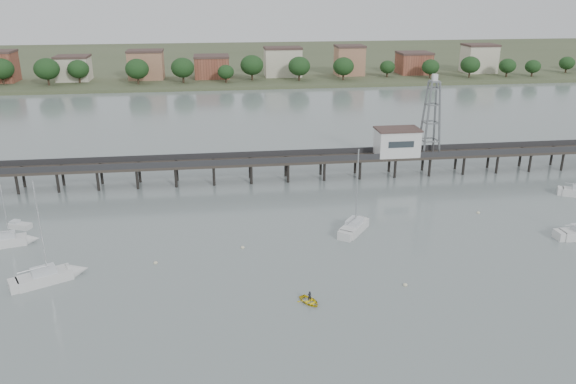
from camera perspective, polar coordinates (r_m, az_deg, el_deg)
The scene contains 11 objects.
pier at distance 106.56m, azimuth -1.97°, elevation 3.17°, with size 150.00×5.00×5.50m.
pier_building at distance 110.91m, azimuth 11.02°, elevation 5.03°, with size 8.40×5.40×5.30m.
lattice_tower at distance 112.09m, azimuth 14.35°, elevation 7.27°, with size 3.20×3.20×15.50m.
sailboat_b at distance 89.75m, azimuth -26.00°, elevation -4.45°, with size 6.99×3.54×11.25m.
sailboat_a at distance 77.41m, azimuth -22.46°, elevation -7.79°, with size 8.80×6.12×14.16m.
sailboat_c at distance 86.58m, azimuth 7.08°, elevation -3.32°, with size 6.86×8.01×13.59m.
white_tender at distance 95.51m, azimuth -25.63°, elevation -3.10°, with size 3.80×2.70×1.36m.
yellow_dinghy at distance 67.17m, azimuth 2.19°, elevation -11.17°, with size 2.13×0.62×2.99m, color yellow.
dinghy_occupant at distance 67.17m, azimuth 2.19°, elevation -11.17°, with size 0.46×1.26×0.30m, color black.
mooring_buoys at distance 82.88m, azimuth 7.91°, elevation -4.89°, with size 93.86×22.57×0.39m.
far_shore at distance 283.25m, azimuth -5.62°, elevation 13.18°, with size 500.00×170.00×10.40m.
Camera 1 is at (-9.81, -41.45, 34.91)m, focal length 35.00 mm.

